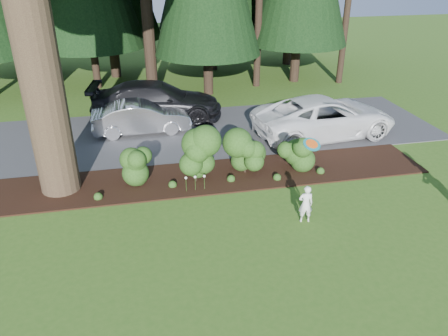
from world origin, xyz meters
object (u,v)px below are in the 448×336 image
car_white_suv (325,117)px  car_dark_suv (157,101)px  child (306,204)px  frisbee (312,144)px  car_silver_wagon (142,117)px

car_white_suv → car_dark_suv: 7.56m
child → frisbee: 1.75m
car_white_suv → car_dark_suv: size_ratio=1.01×
car_dark_suv → child: car_dark_suv is taller
car_silver_wagon → child: size_ratio=3.55×
car_white_suv → child: bearing=145.1°
car_white_suv → car_silver_wagon: bearing=68.5°
car_silver_wagon → car_dark_suv: car_dark_suv is taller
car_white_suv → child: (-3.15, -6.00, -0.28)m
car_dark_suv → frisbee: frisbee is taller
car_dark_suv → frisbee: 9.99m
car_white_suv → child: size_ratio=5.15×
car_silver_wagon → car_white_suv: car_white_suv is taller
car_silver_wagon → child: car_silver_wagon is taller
car_dark_suv → car_silver_wagon: bearing=162.0°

